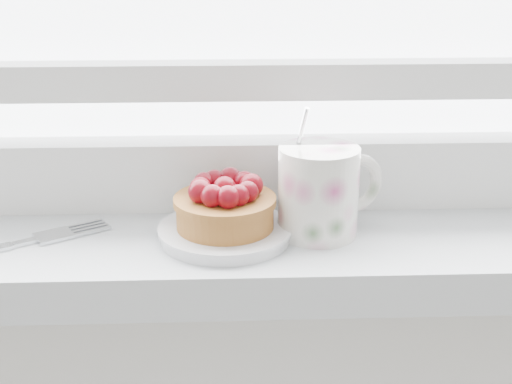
{
  "coord_description": "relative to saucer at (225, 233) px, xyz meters",
  "views": [
    {
      "loc": [
        -0.03,
        1.28,
        1.21
      ],
      "look_at": [
        -0.0,
        1.88,
        0.99
      ],
      "focal_mm": 50.0,
      "sensor_mm": 36.0,
      "label": 1
    }
  ],
  "objects": [
    {
      "name": "saucer",
      "position": [
        0.0,
        0.0,
        0.0
      ],
      "size": [
        0.12,
        0.12,
        0.01
      ],
      "primitive_type": "cylinder",
      "color": "silver",
      "rests_on": "windowsill"
    },
    {
      "name": "raspberry_tart",
      "position": [
        0.0,
        0.0,
        0.03
      ],
      "size": [
        0.09,
        0.09,
        0.05
      ],
      "color": "brown",
      "rests_on": "saucer"
    },
    {
      "name": "floral_mug",
      "position": [
        0.09,
        0.01,
        0.04
      ],
      "size": [
        0.11,
        0.1,
        0.12
      ],
      "color": "silver",
      "rests_on": "windowsill"
    }
  ]
}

